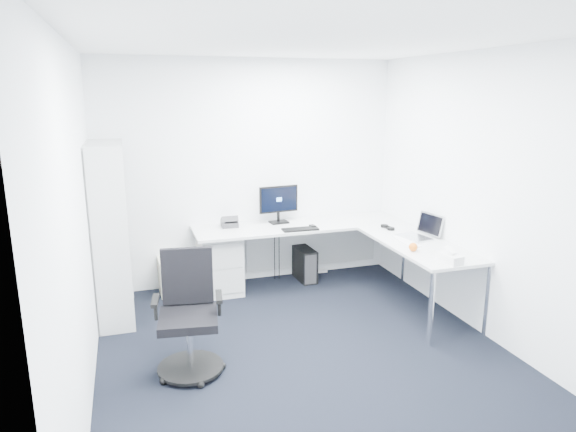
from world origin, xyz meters
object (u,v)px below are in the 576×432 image
object	(u,v)px
laptop	(415,227)
bookshelf	(111,233)
l_desk	(312,263)
monitor	(279,204)
task_chair	(188,316)

from	to	relation	value
laptop	bookshelf	bearing A→B (deg)	157.83
l_desk	laptop	size ratio (longest dim) A/B	7.09
laptop	monitor	bearing A→B (deg)	127.63
task_chair	laptop	xyz separation A→B (m)	(2.54, 0.72, 0.37)
monitor	task_chair	bearing A→B (deg)	-132.19
task_chair	laptop	world-z (taller)	task_chair
task_chair	monitor	xyz separation A→B (m)	(1.33, 1.81, 0.48)
bookshelf	l_desk	bearing A→B (deg)	-1.32
l_desk	laptop	distance (m)	1.25
bookshelf	laptop	size ratio (longest dim) A/B	4.99
l_desk	monitor	distance (m)	0.82
task_chair	monitor	size ratio (longest dim) A/B	2.11
task_chair	monitor	world-z (taller)	monitor
task_chair	laptop	size ratio (longest dim) A/B	2.81
l_desk	monitor	size ratio (longest dim) A/B	5.31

